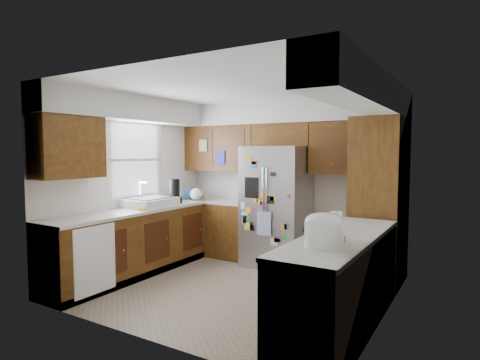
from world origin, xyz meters
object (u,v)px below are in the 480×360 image
(pantry, at_px, (379,201))
(fridge, at_px, (277,206))
(paper_towel, at_px, (336,225))
(rice_cooker, at_px, (324,229))

(pantry, height_order, fridge, pantry)
(fridge, relative_size, paper_towel, 7.15)
(fridge, height_order, paper_towel, fridge)
(pantry, distance_m, paper_towel, 1.81)
(pantry, bearing_deg, paper_towel, -90.00)
(pantry, distance_m, fridge, 1.51)
(pantry, height_order, paper_towel, pantry)
(pantry, relative_size, fridge, 1.19)
(fridge, distance_m, rice_cooker, 2.66)
(fridge, relative_size, rice_cooker, 5.37)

